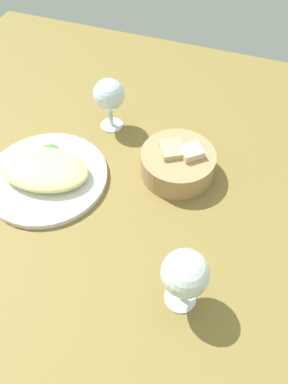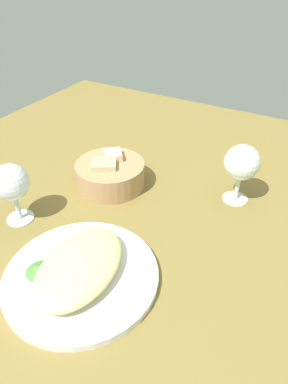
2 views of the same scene
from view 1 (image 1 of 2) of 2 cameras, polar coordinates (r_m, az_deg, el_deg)
name	(u,v)px [view 1 (image 1 of 2)]	position (r cm, az deg, el deg)	size (l,w,h in cm)	color
ground_plane	(110,216)	(76.21, -5.33, -3.83)	(140.00, 140.00, 2.00)	olive
plate	(47,177)	(83.18, -15.12, 2.32)	(27.03, 27.03, 1.40)	white
omelette	(44,169)	(81.32, -15.50, 3.50)	(19.86, 12.73, 3.74)	#E7D48A
lettuce_garnish	(48,150)	(87.09, -14.97, 6.44)	(5.19, 5.19, 1.24)	#4A8439
bread_basket	(178,163)	(80.13, 5.34, 4.65)	(16.36, 16.36, 7.67)	tan
wine_glass_near	(185,274)	(58.03, 6.50, -12.83)	(7.83, 7.83, 13.80)	silver
wine_glass_far	(109,96)	(88.17, -5.54, 14.86)	(7.51, 7.51, 13.27)	silver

